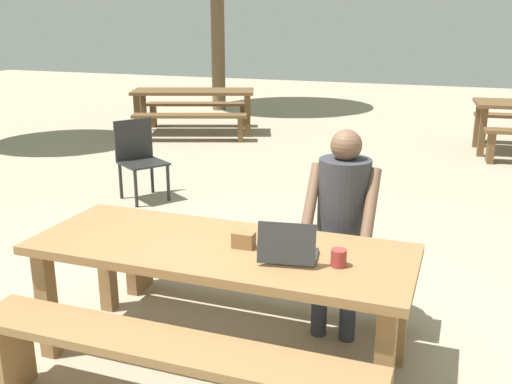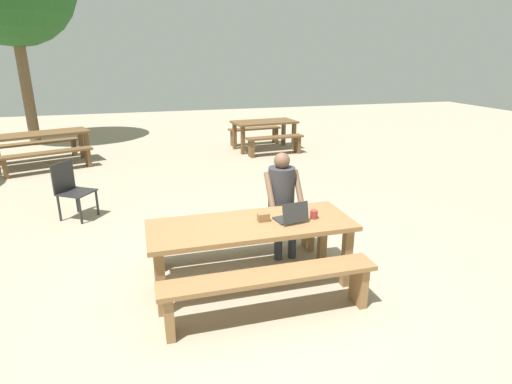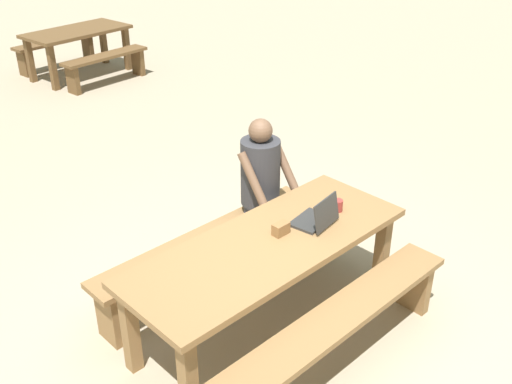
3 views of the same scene
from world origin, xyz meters
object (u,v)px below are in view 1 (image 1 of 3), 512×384
(laptop, at_px, (288,251))
(plastic_chair, at_px, (140,158))
(person_seated, at_px, (342,215))
(coffee_mug, at_px, (339,258))
(small_pouch, at_px, (244,240))
(picnic_table_rear, at_px, (193,97))
(picnic_table_front, at_px, (220,261))

(laptop, distance_m, plastic_chair, 3.71)
(person_seated, bearing_deg, coffee_mug, -79.52)
(small_pouch, bearing_deg, person_seated, 55.05)
(coffee_mug, bearing_deg, plastic_chair, 135.82)
(plastic_chair, height_order, picnic_table_rear, plastic_chair)
(person_seated, bearing_deg, laptop, -101.23)
(picnic_table_front, relative_size, plastic_chair, 2.49)
(small_pouch, relative_size, coffee_mug, 1.35)
(picnic_table_front, xyz_separation_m, person_seated, (0.56, 0.61, 0.14))
(small_pouch, xyz_separation_m, picnic_table_rear, (-3.29, 6.19, -0.13))
(picnic_table_front, distance_m, coffee_mug, 0.70)
(laptop, bearing_deg, small_pouch, -26.99)
(laptop, relative_size, small_pouch, 2.74)
(person_seated, bearing_deg, plastic_chair, 142.60)
(small_pouch, height_order, picnic_table_rear, small_pouch)
(laptop, height_order, person_seated, person_seated)
(laptop, xyz_separation_m, picnic_table_rear, (-3.57, 6.28, -0.14))
(coffee_mug, height_order, picnic_table_rear, coffee_mug)
(picnic_table_front, relative_size, small_pouch, 17.63)
(small_pouch, height_order, person_seated, person_seated)
(picnic_table_rear, bearing_deg, plastic_chair, -92.95)
(picnic_table_front, bearing_deg, plastic_chair, 128.41)
(small_pouch, distance_m, picnic_table_rear, 7.01)
(small_pouch, height_order, plastic_chair, plastic_chair)
(picnic_table_rear, bearing_deg, picnic_table_front, -82.63)
(coffee_mug, bearing_deg, picnic_table_rear, 121.51)
(plastic_chair, xyz_separation_m, picnic_table_rear, (-1.07, 3.57, 0.17))
(person_seated, distance_m, picnic_table_rear, 6.71)
(coffee_mug, relative_size, person_seated, 0.07)
(small_pouch, bearing_deg, picnic_table_front, -174.49)
(person_seated, xyz_separation_m, picnic_table_rear, (-3.71, 5.59, -0.13))
(coffee_mug, xyz_separation_m, picnic_table_rear, (-3.83, 6.25, -0.13))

